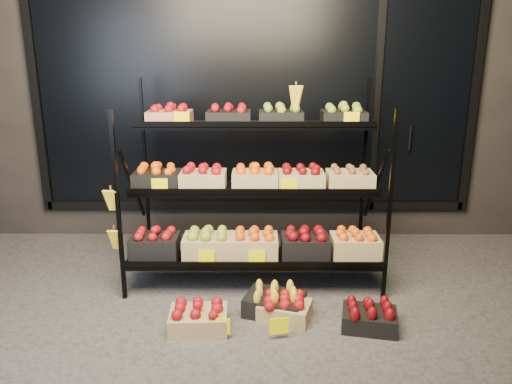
{
  "coord_description": "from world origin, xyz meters",
  "views": [
    {
      "loc": [
        0.03,
        -3.39,
        1.92
      ],
      "look_at": [
        0.02,
        0.55,
        0.77
      ],
      "focal_mm": 35.0,
      "sensor_mm": 36.0,
      "label": 1
    }
  ],
  "objects_px": {
    "floor_crate_left": "(198,317)",
    "floor_crate_midright": "(285,307)",
    "display_rack": "(253,189)",
    "floor_crate_midleft": "(275,301)"
  },
  "relations": [
    {
      "from": "floor_crate_midleft",
      "to": "floor_crate_midright",
      "type": "xyz_separation_m",
      "value": [
        0.07,
        -0.08,
        -0.01
      ]
    },
    {
      "from": "floor_crate_midright",
      "to": "floor_crate_left",
      "type": "bearing_deg",
      "value": -149.2
    },
    {
      "from": "floor_crate_left",
      "to": "floor_crate_midright",
      "type": "bearing_deg",
      "value": 10.91
    },
    {
      "from": "floor_crate_midleft",
      "to": "floor_crate_midright",
      "type": "height_order",
      "value": "floor_crate_midleft"
    },
    {
      "from": "floor_crate_left",
      "to": "floor_crate_midright",
      "type": "relative_size",
      "value": 0.98
    },
    {
      "from": "floor_crate_left",
      "to": "floor_crate_midleft",
      "type": "xyz_separation_m",
      "value": [
        0.54,
        0.22,
        0.0
      ]
    },
    {
      "from": "display_rack",
      "to": "floor_crate_midright",
      "type": "xyz_separation_m",
      "value": [
        0.24,
        -0.73,
        -0.7
      ]
    },
    {
      "from": "floor_crate_midright",
      "to": "floor_crate_midleft",
      "type": "bearing_deg",
      "value": 150.16
    },
    {
      "from": "display_rack",
      "to": "floor_crate_left",
      "type": "distance_m",
      "value": 1.18
    },
    {
      "from": "floor_crate_left",
      "to": "floor_crate_midleft",
      "type": "relative_size",
      "value": 0.83
    }
  ]
}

